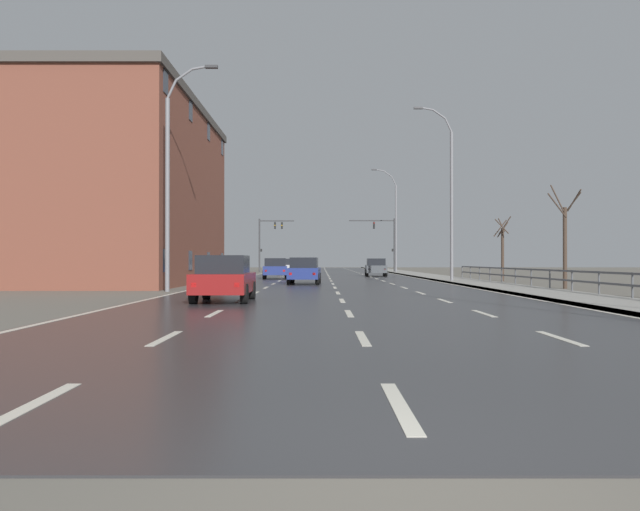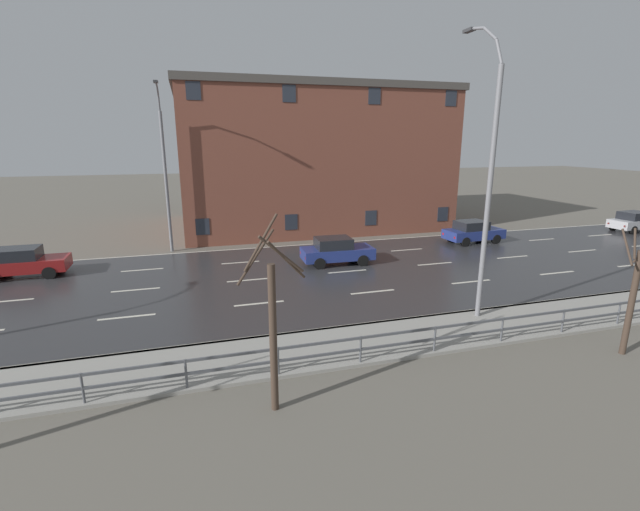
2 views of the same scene
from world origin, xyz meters
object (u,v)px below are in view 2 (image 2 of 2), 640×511
car_near_right (23,262)px  brick_building (307,158)px  car_near_left (336,251)px  car_distant (473,232)px  car_far_left (635,221)px  street_lamp_midground (488,181)px  street_lamp_left_bank (165,173)px

car_near_right → brick_building: 21.95m
car_near_left → car_distant: 11.16m
car_near_left → brick_building: bearing=174.3°
car_far_left → car_near_right: 42.07m
street_lamp_midground → car_distant: (-11.58, 8.00, -4.67)m
car_far_left → car_distant: 14.66m
car_far_left → car_near_left: (2.31, -25.56, 0.00)m
car_far_left → brick_building: size_ratio=0.20×
street_lamp_midground → car_distant: 14.83m
brick_building → car_near_right: bearing=-59.0°
street_lamp_left_bank → car_far_left: street_lamp_left_bank is taller
street_lamp_midground → car_far_left: 25.81m
car_near_left → street_lamp_left_bank: bearing=-119.8°
car_near_left → car_near_right: bearing=-95.8°
car_distant → car_near_right: 27.40m
car_distant → car_far_left: bearing=86.5°
car_distant → car_near_right: bearing=-92.6°
street_lamp_left_bank → car_distant: 20.84m
street_lamp_left_bank → car_distant: size_ratio=2.44×
car_distant → brick_building: brick_building is taller
car_far_left → brick_building: bearing=-118.4°
car_near_left → car_distant: size_ratio=1.00×
car_far_left → car_distant: (-0.15, -14.66, 0.00)m
car_near_right → street_lamp_midground: bearing=58.9°
car_near_left → car_near_right: size_ratio=1.01×
street_lamp_midground → car_near_right: bearing=-120.5°
car_near_left → brick_building: 14.29m
street_lamp_midground → brick_building: street_lamp_midground is taller
car_distant → brick_building: 14.93m
car_far_left → car_near_right: same height
car_near_left → brick_building: size_ratio=0.20×
car_distant → brick_building: (-10.91, -9.04, 4.73)m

